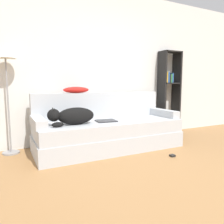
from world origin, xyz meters
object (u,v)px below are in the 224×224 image
floor_lamp (6,62)px  power_adapter (172,156)px  dog (72,116)px  laptop (106,121)px  throw_pillow (76,90)px  bookshelf (169,88)px  couch (109,135)px

floor_lamp → power_adapter: (2.05, -1.19, -1.32)m
dog → laptop: 0.56m
throw_pillow → floor_lamp: (-1.00, 0.08, 0.40)m
throw_pillow → bookshelf: bearing=3.0°
laptop → floor_lamp: (-1.35, 0.46, 0.87)m
dog → bookshelf: 2.30m
couch → power_adapter: 1.01m
bookshelf → floor_lamp: bearing=-179.5°
dog → throw_pillow: throw_pillow is taller
dog → floor_lamp: floor_lamp is taller
throw_pillow → power_adapter: bearing=-46.4°
couch → floor_lamp: bearing=163.1°
floor_lamp → power_adapter: 2.72m
laptop → power_adapter: (0.70, -0.73, -0.45)m
bookshelf → dog: bearing=-166.5°
bookshelf → laptop: bearing=-163.5°
couch → bookshelf: bookshelf is taller
laptop → floor_lamp: floor_lamp is taller
laptop → power_adapter: bearing=-40.2°
couch → power_adapter: (0.63, -0.76, -0.21)m
couch → laptop: size_ratio=7.08×
bookshelf → power_adapter: bookshelf is taller
bookshelf → floor_lamp: (-3.01, -0.03, 0.39)m
dog → laptop: dog is taller
bookshelf → power_adapter: size_ratio=25.34×
couch → power_adapter: couch is taller
throw_pillow → bookshelf: size_ratio=0.25×
dog → bookshelf: bearing=13.5°
dog → floor_lamp: size_ratio=0.43×
floor_lamp → dog: bearing=-32.0°
couch → laptop: laptop is taller
laptop → power_adapter: 1.11m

